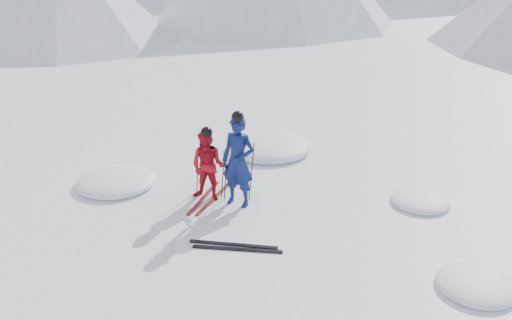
# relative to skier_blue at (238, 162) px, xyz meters

# --- Properties ---
(ground) EXTENTS (160.00, 160.00, 0.00)m
(ground) POSITION_rel_skier_blue_xyz_m (1.88, -0.59, -1.00)
(ground) COLOR white
(ground) RESTS_ON ground
(skier_blue) EXTENTS (0.85, 0.69, 2.01)m
(skier_blue) POSITION_rel_skier_blue_xyz_m (0.00, 0.00, 0.00)
(skier_blue) COLOR #0D1A53
(skier_blue) RESTS_ON ground
(skier_red) EXTENTS (0.87, 0.74, 1.58)m
(skier_red) POSITION_rel_skier_blue_xyz_m (-0.70, 0.17, -0.21)
(skier_red) COLOR #AF0E1C
(skier_red) RESTS_ON ground
(pole_blue_left) EXTENTS (0.13, 0.09, 1.34)m
(pole_blue_left) POSITION_rel_skier_blue_xyz_m (-0.30, 0.15, -0.33)
(pole_blue_left) COLOR black
(pole_blue_left) RESTS_ON ground
(pole_blue_right) EXTENTS (0.13, 0.08, 1.34)m
(pole_blue_right) POSITION_rel_skier_blue_xyz_m (0.25, 0.25, -0.33)
(pole_blue_right) COLOR black
(pole_blue_right) RESTS_ON ground
(pole_red_left) EXTENTS (0.11, 0.09, 1.05)m
(pole_red_left) POSITION_rel_skier_blue_xyz_m (-1.00, 0.42, -0.48)
(pole_red_left) COLOR black
(pole_red_left) RESTS_ON ground
(pole_red_right) EXTENTS (0.11, 0.08, 1.05)m
(pole_red_right) POSITION_rel_skier_blue_xyz_m (-0.40, 0.32, -0.48)
(pole_red_right) COLOR black
(pole_red_right) RESTS_ON ground
(ski_worn_left) EXTENTS (0.37, 1.69, 0.03)m
(ski_worn_left) POSITION_rel_skier_blue_xyz_m (-0.82, 0.17, -0.99)
(ski_worn_left) COLOR black
(ski_worn_left) RESTS_ON ground
(ski_worn_right) EXTENTS (0.48, 1.67, 0.03)m
(ski_worn_right) POSITION_rel_skier_blue_xyz_m (-0.58, 0.17, -0.99)
(ski_worn_right) COLOR black
(ski_worn_right) RESTS_ON ground
(ski_loose_a) EXTENTS (1.70, 0.12, 0.03)m
(ski_loose_a) POSITION_rel_skier_blue_xyz_m (0.18, -1.68, -0.99)
(ski_loose_a) COLOR black
(ski_loose_a) RESTS_ON ground
(ski_loose_b) EXTENTS (1.70, 0.12, 0.03)m
(ski_loose_b) POSITION_rel_skier_blue_xyz_m (0.28, -1.83, -0.99)
(ski_loose_b) COLOR black
(ski_loose_b) RESTS_ON ground
(snow_lumps) EXTENTS (9.00, 7.48, 0.50)m
(snow_lumps) POSITION_rel_skier_blue_xyz_m (0.12, 1.68, -1.00)
(snow_lumps) COLOR white
(snow_lumps) RESTS_ON ground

